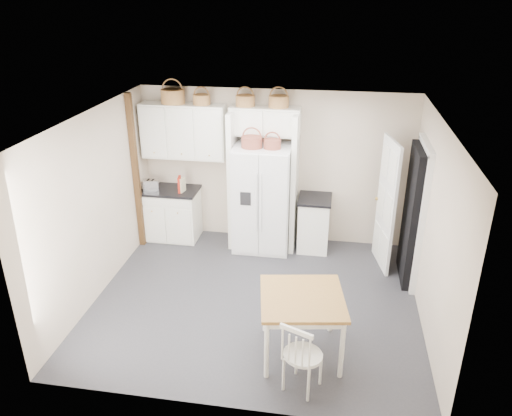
# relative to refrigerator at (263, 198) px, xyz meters

# --- Properties ---
(floor) EXTENTS (4.50, 4.50, 0.00)m
(floor) POSITION_rel_refrigerator_xyz_m (0.15, -1.60, -0.89)
(floor) COLOR #303036
(floor) RESTS_ON ground
(ceiling) EXTENTS (4.50, 4.50, 0.00)m
(ceiling) POSITION_rel_refrigerator_xyz_m (0.15, -1.60, 1.71)
(ceiling) COLOR white
(ceiling) RESTS_ON wall_back
(wall_back) EXTENTS (4.50, 0.00, 4.50)m
(wall_back) POSITION_rel_refrigerator_xyz_m (0.15, 0.40, 0.41)
(wall_back) COLOR beige
(wall_back) RESTS_ON floor
(wall_left) EXTENTS (0.00, 4.00, 4.00)m
(wall_left) POSITION_rel_refrigerator_xyz_m (-2.10, -1.60, 0.41)
(wall_left) COLOR beige
(wall_left) RESTS_ON floor
(wall_right) EXTENTS (0.00, 4.00, 4.00)m
(wall_right) POSITION_rel_refrigerator_xyz_m (2.40, -1.60, 0.41)
(wall_right) COLOR beige
(wall_right) RESTS_ON floor
(refrigerator) EXTENTS (0.92, 0.74, 1.78)m
(refrigerator) POSITION_rel_refrigerator_xyz_m (0.00, 0.00, 0.00)
(refrigerator) COLOR white
(refrigerator) RESTS_ON floor
(base_cab_left) EXTENTS (0.94, 0.59, 0.87)m
(base_cab_left) POSITION_rel_refrigerator_xyz_m (-1.62, 0.10, -0.45)
(base_cab_left) COLOR white
(base_cab_left) RESTS_ON floor
(base_cab_right) EXTENTS (0.50, 0.60, 0.88)m
(base_cab_right) POSITION_rel_refrigerator_xyz_m (0.85, 0.10, -0.45)
(base_cab_right) COLOR white
(base_cab_right) RESTS_ON floor
(dining_table) EXTENTS (1.11, 1.11, 0.80)m
(dining_table) POSITION_rel_refrigerator_xyz_m (0.86, -2.60, -0.49)
(dining_table) COLOR brown
(dining_table) RESTS_ON floor
(windsor_chair) EXTENTS (0.55, 0.53, 0.89)m
(windsor_chair) POSITION_rel_refrigerator_xyz_m (0.93, -3.18, -0.45)
(windsor_chair) COLOR white
(windsor_chair) RESTS_ON floor
(counter_left) EXTENTS (0.98, 0.63, 0.04)m
(counter_left) POSITION_rel_refrigerator_xyz_m (-1.62, 0.10, -0.00)
(counter_left) COLOR black
(counter_left) RESTS_ON base_cab_left
(counter_right) EXTENTS (0.54, 0.64, 0.04)m
(counter_right) POSITION_rel_refrigerator_xyz_m (0.85, 0.10, 0.01)
(counter_right) COLOR black
(counter_right) RESTS_ON base_cab_right
(toaster) EXTENTS (0.30, 0.21, 0.19)m
(toaster) POSITION_rel_refrigerator_xyz_m (-1.91, -0.00, 0.11)
(toaster) COLOR silver
(toaster) RESTS_ON counter_left
(cookbook_red) EXTENTS (0.07, 0.18, 0.27)m
(cookbook_red) POSITION_rel_refrigerator_xyz_m (-1.41, 0.02, 0.15)
(cookbook_red) COLOR #B02010
(cookbook_red) RESTS_ON counter_left
(cookbook_cream) EXTENTS (0.06, 0.16, 0.24)m
(cookbook_cream) POSITION_rel_refrigerator_xyz_m (-1.36, 0.02, 0.14)
(cookbook_cream) COLOR beige
(cookbook_cream) RESTS_ON counter_left
(basket_upper_b) EXTENTS (0.38, 0.38, 0.23)m
(basket_upper_b) POSITION_rel_refrigerator_xyz_m (-1.50, 0.23, 1.57)
(basket_upper_b) COLOR brown
(basket_upper_b) RESTS_ON upper_cabinet
(basket_upper_c) EXTENTS (0.28, 0.28, 0.16)m
(basket_upper_c) POSITION_rel_refrigerator_xyz_m (-1.02, 0.23, 1.54)
(basket_upper_c) COLOR brown
(basket_upper_c) RESTS_ON upper_cabinet
(basket_bridge_a) EXTENTS (0.30, 0.30, 0.17)m
(basket_bridge_a) POSITION_rel_refrigerator_xyz_m (-0.32, 0.23, 1.55)
(basket_bridge_a) COLOR brown
(basket_bridge_a) RESTS_ON bridge_cabinet
(basket_bridge_b) EXTENTS (0.32, 0.32, 0.18)m
(basket_bridge_b) POSITION_rel_refrigerator_xyz_m (0.21, 0.23, 1.55)
(basket_bridge_b) COLOR brown
(basket_bridge_b) RESTS_ON bridge_cabinet
(basket_fridge_a) EXTENTS (0.33, 0.33, 0.18)m
(basket_fridge_a) POSITION_rel_refrigerator_xyz_m (-0.16, -0.10, 0.98)
(basket_fridge_a) COLOR brown
(basket_fridge_a) RESTS_ON refrigerator
(basket_fridge_b) EXTENTS (0.27, 0.27, 0.14)m
(basket_fridge_b) POSITION_rel_refrigerator_xyz_m (0.16, -0.10, 0.96)
(basket_fridge_b) COLOR brown
(basket_fridge_b) RESTS_ON refrigerator
(upper_cabinet) EXTENTS (1.40, 0.34, 0.90)m
(upper_cabinet) POSITION_rel_refrigerator_xyz_m (-1.35, 0.23, 1.01)
(upper_cabinet) COLOR white
(upper_cabinet) RESTS_ON wall_back
(bridge_cabinet) EXTENTS (1.12, 0.34, 0.45)m
(bridge_cabinet) POSITION_rel_refrigerator_xyz_m (-0.00, 0.23, 1.24)
(bridge_cabinet) COLOR white
(bridge_cabinet) RESTS_ON wall_back
(fridge_panel_left) EXTENTS (0.08, 0.60, 2.30)m
(fridge_panel_left) POSITION_rel_refrigerator_xyz_m (-0.51, 0.10, 0.26)
(fridge_panel_left) COLOR white
(fridge_panel_left) RESTS_ON floor
(fridge_panel_right) EXTENTS (0.08, 0.60, 2.30)m
(fridge_panel_right) POSITION_rel_refrigerator_xyz_m (0.51, 0.10, 0.26)
(fridge_panel_right) COLOR white
(fridge_panel_right) RESTS_ON floor
(trim_post) EXTENTS (0.09, 0.09, 2.60)m
(trim_post) POSITION_rel_refrigerator_xyz_m (-2.05, -0.25, 0.41)
(trim_post) COLOR #432C13
(trim_post) RESTS_ON floor
(doorway_void) EXTENTS (0.18, 0.85, 2.05)m
(doorway_void) POSITION_rel_refrigerator_xyz_m (2.31, -0.60, 0.14)
(doorway_void) COLOR black
(doorway_void) RESTS_ON floor
(door_slab) EXTENTS (0.21, 0.79, 2.05)m
(door_slab) POSITION_rel_refrigerator_xyz_m (1.95, -0.27, 0.14)
(door_slab) COLOR white
(door_slab) RESTS_ON floor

